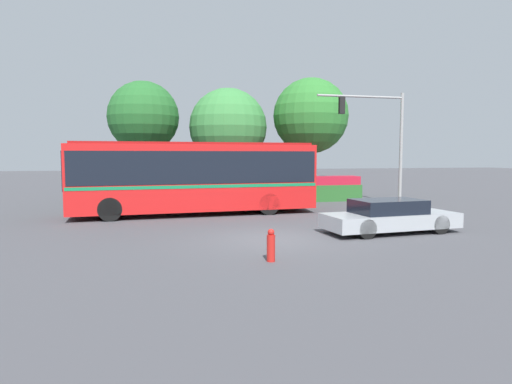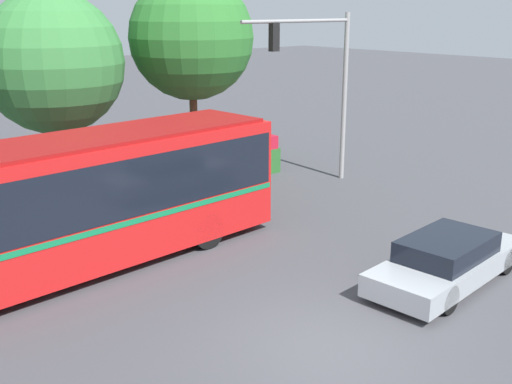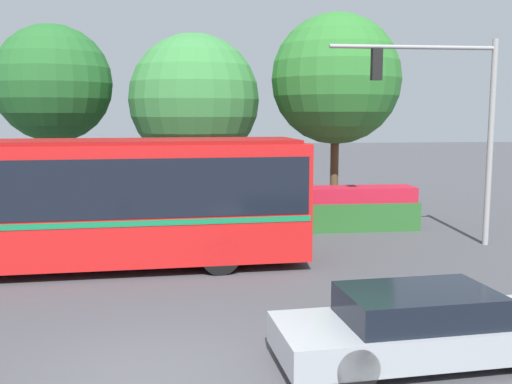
% 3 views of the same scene
% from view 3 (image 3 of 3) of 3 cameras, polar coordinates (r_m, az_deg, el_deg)
% --- Properties ---
extents(ground_plane, '(140.00, 140.00, 0.00)m').
position_cam_3_polar(ground_plane, '(9.43, -10.44, -17.63)').
color(ground_plane, '#444449').
extents(city_bus, '(11.28, 3.18, 3.34)m').
position_cam_3_polar(city_bus, '(15.64, -15.85, -0.40)').
color(city_bus, red).
rests_on(city_bus, ground).
extents(sedan_foreground, '(4.97, 2.15, 1.19)m').
position_cam_3_polar(sedan_foreground, '(10.13, 15.83, -12.46)').
color(sedan_foreground, '#9EA3A8').
rests_on(sedan_foreground, ground).
extents(traffic_light_pole, '(5.08, 0.24, 6.18)m').
position_cam_3_polar(traffic_light_pole, '(18.55, 18.62, 7.61)').
color(traffic_light_pole, gray).
rests_on(traffic_light_pole, ground).
extents(flowering_hedge, '(10.19, 1.22, 1.49)m').
position_cam_3_polar(flowering_hedge, '(20.06, 1.45, -1.76)').
color(flowering_hedge, '#286028').
rests_on(flowering_hedge, ground).
extents(street_tree_left, '(4.31, 4.31, 7.25)m').
position_cam_3_polar(street_tree_left, '(23.29, -19.05, 9.88)').
color(street_tree_left, brown).
rests_on(street_tree_left, ground).
extents(street_tree_centre, '(4.88, 4.88, 6.95)m').
position_cam_3_polar(street_tree_centre, '(22.37, -6.00, 8.87)').
color(street_tree_centre, brown).
rests_on(street_tree_centre, ground).
extents(street_tree_right, '(4.76, 4.76, 7.63)m').
position_cam_3_polar(street_tree_right, '(22.14, 7.75, 10.76)').
color(street_tree_right, brown).
rests_on(street_tree_right, ground).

